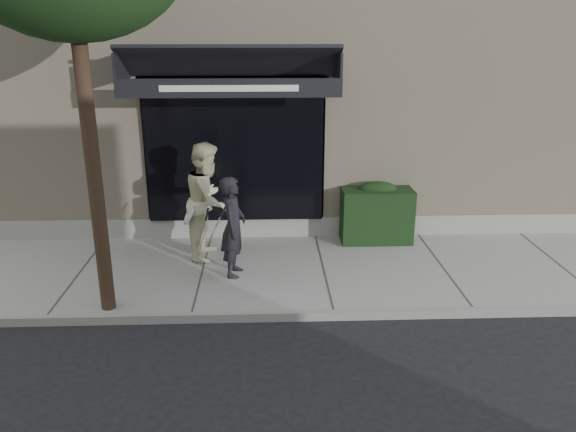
{
  "coord_description": "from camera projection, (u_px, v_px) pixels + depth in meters",
  "views": [
    {
      "loc": [
        -0.92,
        -8.58,
        3.89
      ],
      "look_at": [
        -0.56,
        0.6,
        0.83
      ],
      "focal_mm": 35.0,
      "sensor_mm": 36.0,
      "label": 1
    }
  ],
  "objects": [
    {
      "name": "hedge",
      "position": [
        376.0,
        213.0,
        10.41
      ],
      "size": [
        1.3,
        0.7,
        1.14
      ],
      "color": "black",
      "rests_on": "sidewalk"
    },
    {
      "name": "pedestrian_front",
      "position": [
        233.0,
        227.0,
        8.85
      ],
      "size": [
        0.79,
        0.9,
        1.62
      ],
      "color": "black",
      "rests_on": "sidewalk"
    },
    {
      "name": "pedestrian_back",
      "position": [
        208.0,
        200.0,
        9.56
      ],
      "size": [
        0.9,
        1.08,
        2.0
      ],
      "color": "beige",
      "rests_on": "sidewalk"
    },
    {
      "name": "curb",
      "position": [
        334.0,
        315.0,
        7.9
      ],
      "size": [
        20.0,
        0.1,
        0.14
      ],
      "primitive_type": "cube",
      "color": "gray",
      "rests_on": "ground"
    },
    {
      "name": "ground",
      "position": [
        323.0,
        274.0,
        9.4
      ],
      "size": [
        80.0,
        80.0,
        0.0
      ],
      "primitive_type": "plane",
      "color": "black",
      "rests_on": "ground"
    },
    {
      "name": "sidewalk",
      "position": [
        323.0,
        271.0,
        9.38
      ],
      "size": [
        20.0,
        3.0,
        0.12
      ],
      "primitive_type": "cube",
      "color": "#9E9E99",
      "rests_on": "ground"
    },
    {
      "name": "building_facade",
      "position": [
        304.0,
        81.0,
        13.23
      ],
      "size": [
        14.3,
        8.04,
        5.64
      ],
      "color": "beige",
      "rests_on": "ground"
    }
  ]
}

